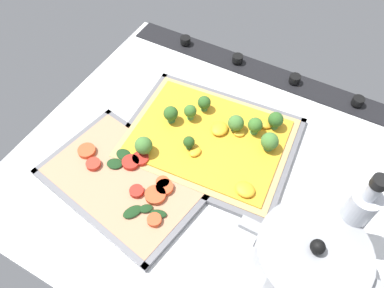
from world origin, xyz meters
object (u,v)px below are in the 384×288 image
Objects in this scene: baking_tray_front at (208,141)px; veggie_pizza_back at (126,179)px; broccoli_pizza at (211,136)px; cooking_pot at (308,261)px; baking_tray_back at (125,180)px; oil_bottle at (352,218)px.

baking_tray_front is 1.18× the size of veggie_pizza_back.
baking_tray_front is at bearing -120.05° from veggie_pizza_back.
cooking_pot is at bearing 146.21° from broccoli_pizza.
baking_tray_back is (10.49, 17.59, 0.02)cm from baking_tray_front.
baking_tray_front is 20.48cm from baking_tray_back.
broccoli_pizza is 21.14cm from baking_tray_back.
broccoli_pizza is 1.73× the size of oil_bottle.
broccoli_pizza is 32.90cm from cooking_pot.
veggie_pizza_back is at bearing 59.22° from broccoli_pizza.
baking_tray_front is 1.64cm from broccoli_pizza.
baking_tray_back is at bearing 58.50° from broccoli_pizza.
cooking_pot is at bearing 147.29° from baking_tray_front.
cooking_pot is (-27.20, 18.20, 3.33)cm from broccoli_pizza.
broccoli_pizza reaches higher than veggie_pizza_back.
broccoli_pizza is 1.02× the size of baking_tray_back.
cooking_pot reaches higher than baking_tray_front.
baking_tray_front and baking_tray_back have the same top height.
cooking_pot is at bearing 179.67° from baking_tray_back.
cooking_pot reaches higher than broccoli_pizza.
baking_tray_front is at bearing 36.21° from broccoli_pizza.
veggie_pizza_back reaches higher than baking_tray_back.
oil_bottle is at bearing -168.22° from veggie_pizza_back.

